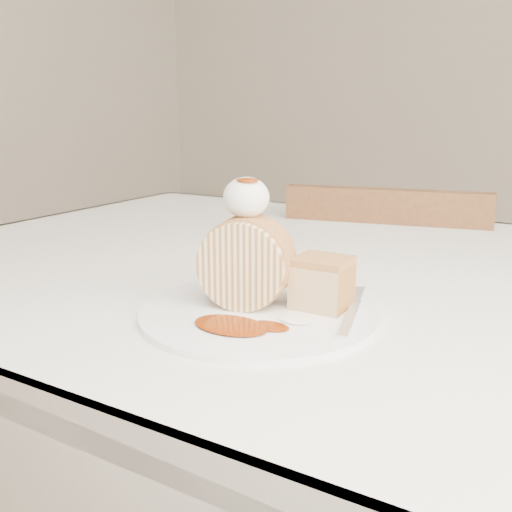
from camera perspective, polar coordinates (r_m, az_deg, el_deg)
The scene contains 10 objects.
table at distance 0.81m, azimuth 10.46°, elevation -7.53°, with size 1.40×0.90×0.75m.
chair_far at distance 1.30m, azimuth 12.49°, elevation -8.36°, with size 0.46×0.46×0.81m.
plate at distance 0.61m, azimuth 0.33°, elevation -5.61°, with size 0.25×0.25×0.01m, color white.
roulade_slice at distance 0.61m, azimuth -1.02°, elevation -0.68°, with size 0.09×0.09×0.05m, color beige.
cake_chunk at distance 0.61m, azimuth 6.62°, elevation -2.97°, with size 0.06×0.05×0.05m, color #BA7B46.
whipped_cream at distance 0.60m, azimuth -0.98°, elevation 5.88°, with size 0.05×0.05×0.04m, color white.
caramel_drizzle at distance 0.59m, azimuth -0.88°, elevation 8.08°, with size 0.02×0.02×0.01m, color #712404.
caramel_pool at distance 0.56m, azimuth -2.54°, elevation -6.91°, with size 0.08×0.05×0.00m, color #712404, non-canonical shape.
fork at distance 0.59m, azimuth 9.38°, elevation -6.10°, with size 0.02×0.15×0.00m, color silver.
spoon at distance 0.69m, azimuth -7.00°, elevation -3.46°, with size 0.02×0.15×0.00m, color silver.
Camera 1 is at (0.25, -0.51, 0.96)m, focal length 40.00 mm.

